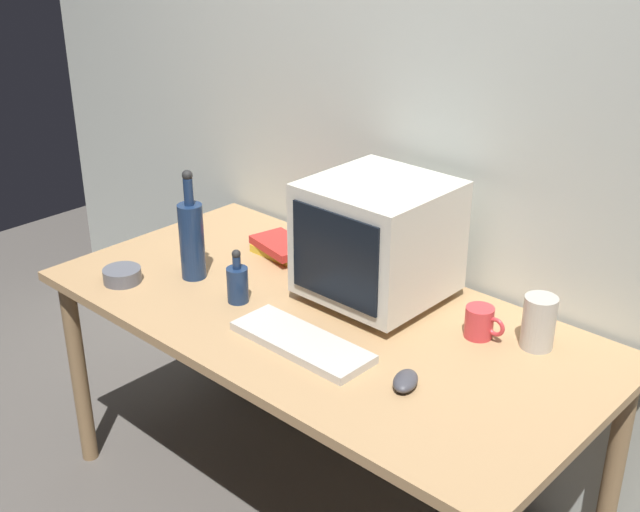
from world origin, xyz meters
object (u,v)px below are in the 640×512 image
(keyboard, at_px, (302,342))
(mug, at_px, (480,322))
(computer_mouse, at_px, (405,381))
(bottle_tall, at_px, (192,238))
(book_stack, at_px, (282,247))
(bottle_short, at_px, (238,283))
(cd_spindle, at_px, (122,275))
(metal_canister, at_px, (539,322))
(crt_monitor, at_px, (378,240))

(keyboard, bearing_deg, mug, 49.08)
(computer_mouse, bearing_deg, bottle_tall, 154.31)
(book_stack, bearing_deg, bottle_short, -66.77)
(bottle_short, bearing_deg, cd_spindle, -156.45)
(bottle_tall, height_order, metal_canister, bottle_tall)
(cd_spindle, bearing_deg, book_stack, 65.01)
(computer_mouse, xyz_separation_m, mug, (-0.00, 0.34, 0.03))
(cd_spindle, height_order, metal_canister, metal_canister)
(keyboard, height_order, computer_mouse, computer_mouse)
(computer_mouse, relative_size, metal_canister, 0.67)
(keyboard, bearing_deg, book_stack, 140.67)
(keyboard, xyz_separation_m, book_stack, (-0.46, 0.39, 0.02))
(crt_monitor, distance_m, bottle_short, 0.44)
(keyboard, relative_size, bottle_short, 2.47)
(bottle_short, distance_m, cd_spindle, 0.40)
(crt_monitor, bearing_deg, cd_spindle, -145.20)
(cd_spindle, bearing_deg, crt_monitor, 34.80)
(bottle_short, height_order, metal_canister, bottle_short)
(crt_monitor, bearing_deg, computer_mouse, -42.12)
(computer_mouse, relative_size, cd_spindle, 0.83)
(crt_monitor, xyz_separation_m, metal_canister, (0.50, 0.07, -0.12))
(book_stack, xyz_separation_m, mug, (0.79, -0.01, 0.02))
(computer_mouse, xyz_separation_m, metal_canister, (0.14, 0.40, 0.06))
(bottle_tall, bearing_deg, cd_spindle, -127.93)
(mug, xyz_separation_m, metal_canister, (0.14, 0.06, 0.03))
(metal_canister, bearing_deg, crt_monitor, -171.53)
(crt_monitor, bearing_deg, bottle_tall, -151.66)
(book_stack, height_order, mug, mug)
(book_stack, bearing_deg, bottle_tall, -106.00)
(crt_monitor, relative_size, cd_spindle, 3.25)
(cd_spindle, bearing_deg, bottle_tall, 52.07)
(bottle_tall, xyz_separation_m, book_stack, (0.09, 0.31, -0.11))
(cd_spindle, bearing_deg, bottle_short, 23.55)
(keyboard, distance_m, cd_spindle, 0.70)
(bottle_short, distance_m, book_stack, 0.36)
(crt_monitor, xyz_separation_m, bottle_short, (-0.29, -0.30, -0.13))
(crt_monitor, xyz_separation_m, computer_mouse, (0.36, -0.32, -0.17))
(book_stack, xyz_separation_m, cd_spindle, (-0.23, -0.49, -0.01))
(computer_mouse, relative_size, bottle_short, 0.59)
(keyboard, distance_m, metal_canister, 0.64)
(computer_mouse, bearing_deg, bottle_short, 154.83)
(bottle_tall, bearing_deg, mug, 18.57)
(bottle_short, bearing_deg, crt_monitor, 45.57)
(book_stack, bearing_deg, cd_spindle, -114.99)
(bottle_short, bearing_deg, mug, 25.67)
(crt_monitor, bearing_deg, book_stack, 176.28)
(metal_canister, bearing_deg, keyboard, -137.46)
(keyboard, xyz_separation_m, bottle_short, (-0.32, 0.06, 0.05))
(keyboard, bearing_deg, metal_canister, 43.04)
(computer_mouse, bearing_deg, crt_monitor, 114.99)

